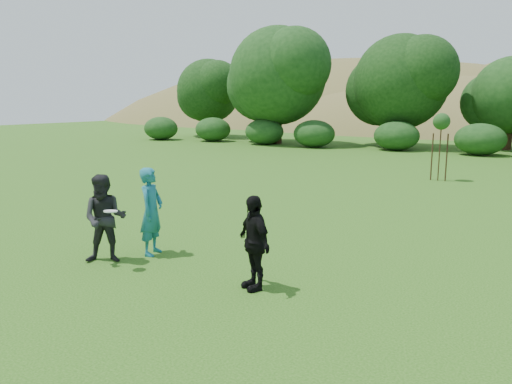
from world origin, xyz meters
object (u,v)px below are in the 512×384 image
at_px(player_teal, 152,211).
at_px(player_grey, 105,219).
at_px(sapling, 441,123).
at_px(player_black, 254,242).

height_order(player_teal, player_grey, player_teal).
xyz_separation_m(player_teal, player_grey, (-0.45, -0.91, -0.04)).
bearing_deg(player_grey, sapling, 41.43).
bearing_deg(player_black, player_teal, -159.57).
bearing_deg(sapling, player_black, -90.21).
bearing_deg(player_teal, player_black, -118.01).
xyz_separation_m(player_teal, sapling, (3.06, 14.10, 1.45)).
bearing_deg(player_teal, sapling, -29.75).
distance_m(player_teal, player_black, 3.06).
height_order(player_grey, sapling, sapling).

